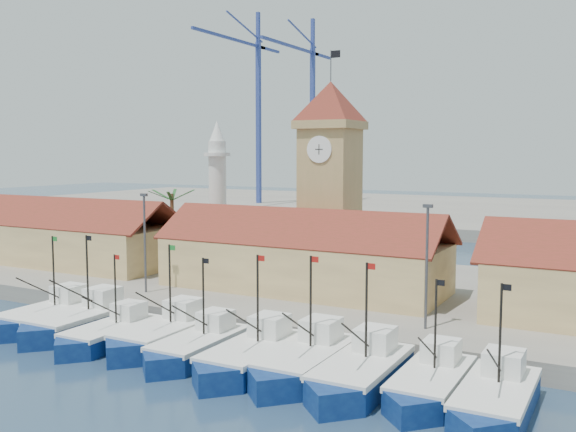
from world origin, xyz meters
The scene contains 21 objects.
ground centered at (0.00, 0.00, 0.00)m, with size 400.00×400.00×0.00m, color #1B3749.
quay centered at (0.00, 24.00, 0.75)m, with size 140.00×32.00×1.50m, color gray.
terminal centered at (0.00, 110.00, 1.00)m, with size 240.00×80.00×2.00m, color gray.
boat_0 centered at (-14.81, 3.06, 0.81)m, with size 3.77×10.33×7.82m.
boat_1 centered at (-11.13, 3.13, 0.84)m, with size 3.92×10.73×8.12m.
boat_2 centered at (-6.87, 1.84, 0.73)m, with size 3.40×9.30×7.04m.
boat_3 centered at (-2.97, 3.28, 0.82)m, with size 3.81×10.44×7.90m.
boat_4 centered at (0.79, 2.31, 0.76)m, with size 3.53×9.68×7.33m.
boat_5 centered at (5.26, 2.12, 0.82)m, with size 3.83×10.48×7.93m.
boat_6 centered at (8.84, 2.74, 0.83)m, with size 3.89×10.64×8.05m.
boat_7 centered at (12.78, 2.41, 0.83)m, with size 3.85×10.55×7.98m.
boat_8 centered at (16.93, 2.94, 0.75)m, with size 3.49×9.56×7.24m.
boat_9 centered at (20.72, 2.08, 0.78)m, with size 3.63×9.95×7.53m.
hall_left centered at (-32.00, 20.00, 3.99)m, with size 31.20×10.13×7.61m.
hall_center centered at (0.00, 20.00, 3.99)m, with size 27.04×10.13×7.61m.
clock_tower centered at (0.00, 26.00, 11.96)m, with size 5.80×5.80×22.70m.
minaret centered at (-15.00, 28.00, 9.73)m, with size 3.00×3.00×16.30m.
palm_tree centered at (-20.00, 26.00, 6.25)m, with size 5.60×5.03×8.39m.
lamp_posts centered at (0.50, 12.00, 6.48)m, with size 80.70×0.25×9.03m.
crane_blue_far centered at (-53.76, 100.18, 27.61)m, with size 1.00×36.22×45.62m.
crane_blue_near centered at (-42.16, 106.43, 26.57)m, with size 1.00×34.16×44.06m.
Camera 1 is at (26.68, -32.54, 14.12)m, focal length 40.00 mm.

